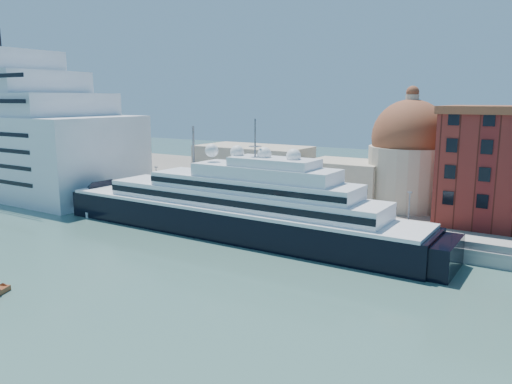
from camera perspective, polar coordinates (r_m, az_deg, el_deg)
The scene contains 8 objects.
ground at distance 81.07m, azimuth -10.97°, elevation -8.71°, with size 400.00×400.00×0.00m, color #345950.
quay at distance 106.78m, azimuth 1.66°, elevation -3.10°, with size 180.00×10.00×2.50m, color gray.
land at distance 142.80m, azimuth 10.17°, elevation 0.13°, with size 260.00×72.00×2.00m, color slate.
quay_fence at distance 102.62m, azimuth 0.37°, elevation -2.60°, with size 180.00×0.10×1.20m, color slate.
superyacht at distance 100.05m, azimuth -4.24°, elevation -2.08°, with size 89.74×12.44×26.82m.
service_barge at distance 124.07m, azimuth -19.03°, elevation -2.01°, with size 11.13×5.78×2.39m.
church at distance 123.08m, azimuth 9.97°, elevation 3.15°, with size 66.00×18.00×25.50m.
lamp_posts at distance 110.67m, azimuth -4.41°, elevation 1.89°, with size 120.80×2.40×18.00m.
Camera 1 is at (53.34, -54.97, 26.56)m, focal length 35.00 mm.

